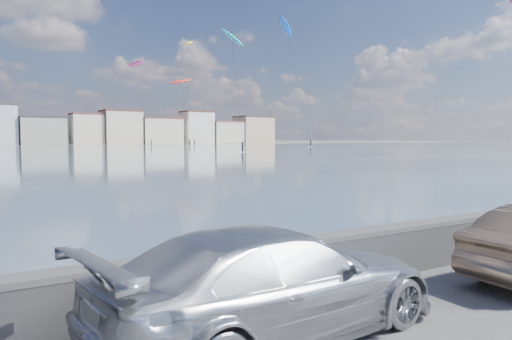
{
  "coord_description": "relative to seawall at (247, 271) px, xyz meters",
  "views": [
    {
      "loc": [
        -4.31,
        -4.45,
        2.86
      ],
      "look_at": [
        1.0,
        4.0,
        2.2
      ],
      "focal_mm": 35.0,
      "sensor_mm": 36.0,
      "label": 1
    }
  ],
  "objects": [
    {
      "name": "car_silver",
      "position": [
        -0.39,
        -1.37,
        0.21
      ],
      "size": [
        5.68,
        2.8,
        1.59
      ],
      "primitive_type": "imported",
      "rotation": [
        0.0,
        0.0,
        1.68
      ],
      "color": "#B1B4B9",
      "rests_on": "ground"
    },
    {
      "name": "kitesurfer_1",
      "position": [
        62.2,
        138.36,
        31.2
      ],
      "size": [
        7.82,
        12.73,
        34.03
      ],
      "color": "yellow",
      "rests_on": "ground"
    },
    {
      "name": "seawall",
      "position": [
        0.0,
        0.0,
        0.0
      ],
      "size": [
        400.0,
        0.36,
        1.08
      ],
      "color": "#28282B",
      "rests_on": "ground"
    },
    {
      "name": "kitesurfer_12",
      "position": [
        85.76,
        119.23,
        35.5
      ],
      "size": [
        8.4,
        15.78,
        39.58
      ],
      "color": "blue",
      "rests_on": "ground"
    },
    {
      "name": "kitesurfer_13",
      "position": [
        64.9,
        150.83,
        20.85
      ],
      "size": [
        9.4,
        8.06,
        23.27
      ],
      "color": "red",
      "rests_on": "ground"
    },
    {
      "name": "kitesurfer_8",
      "position": [
        46.09,
        82.14,
        21.98
      ],
      "size": [
        5.74,
        13.61,
        25.87
      ],
      "color": "#19BFBF",
      "rests_on": "ground"
    },
    {
      "name": "kitesurfer_5",
      "position": [
        49.05,
        150.59,
        25.3
      ],
      "size": [
        4.75,
        12.85,
        27.27
      ],
      "color": "#E5338C",
      "rests_on": "ground"
    }
  ]
}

